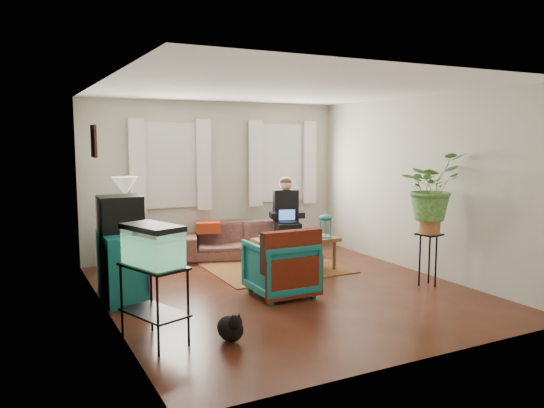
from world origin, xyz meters
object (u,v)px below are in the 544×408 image
armchair (281,265)px  plant_stand (428,260)px  sofa (244,234)px  side_table (127,247)px  coffee_table (296,254)px  dresser (122,266)px  aquarium_stand (154,304)px

armchair → plant_stand: size_ratio=1.10×
sofa → plant_stand: sofa is taller
armchair → plant_stand: (1.98, -0.52, -0.03)m
side_table → coffee_table: 2.53m
dresser → aquarium_stand: dresser is taller
dresser → coffee_table: bearing=5.4°
sofa → armchair: (-0.47, -2.21, -0.01)m
armchair → coffee_table: (0.79, 1.00, -0.14)m
coffee_table → plant_stand: (1.20, -1.52, 0.11)m
side_table → dresser: 1.38m
sofa → armchair: sofa is taller
dresser → sofa: bearing=32.5°
aquarium_stand → coffee_table: size_ratio=0.64×
sofa → aquarium_stand: size_ratio=2.64×
armchair → plant_stand: bearing=165.6°
sofa → dresser: dresser is taller
coffee_table → armchair: bearing=-131.2°
sofa → plant_stand: (1.52, -2.73, -0.04)m
dresser → armchair: (1.83, -0.76, -0.03)m
side_table → dresser: size_ratio=0.81×
side_table → coffee_table: bearing=-25.7°
side_table → dresser: bearing=-104.3°
armchair → plant_stand: 2.05m
dresser → aquarium_stand: (-0.01, -1.61, -0.03)m
side_table → dresser: (-0.34, -1.33, 0.04)m
sofa → side_table: size_ratio=2.72×
plant_stand → side_table: bearing=143.1°
aquarium_stand → coffee_table: bearing=15.2°
aquarium_stand → plant_stand: 3.84m
armchair → coffee_table: armchair is taller
coffee_table → aquarium_stand: bearing=-147.6°
dresser → side_table: bearing=75.9°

